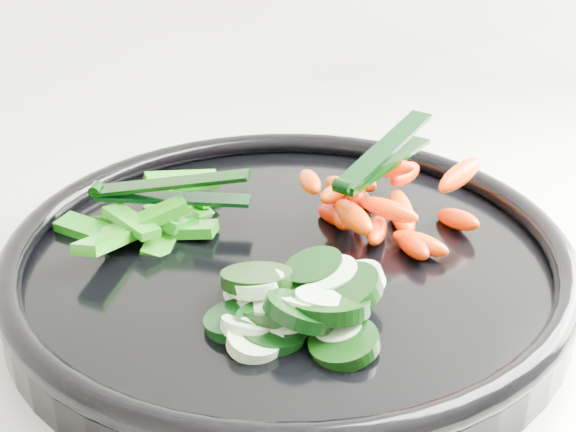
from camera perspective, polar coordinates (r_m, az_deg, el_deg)
veggie_tray at (r=0.53m, az=0.00°, el=-3.29°), size 0.39×0.39×0.04m
cucumber_pile at (r=0.47m, az=0.44°, el=-6.28°), size 0.12×0.13×0.04m
carrot_pile at (r=0.57m, az=6.53°, el=1.07°), size 0.13×0.14×0.05m
pepper_pile at (r=0.57m, az=-9.48°, el=-0.21°), size 0.14×0.09×0.04m
tong_carrot at (r=0.56m, az=6.71°, el=4.12°), size 0.11×0.05×0.02m
tong_pepper at (r=0.57m, az=-8.61°, el=1.81°), size 0.09×0.09×0.02m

